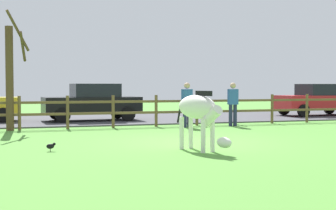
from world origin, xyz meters
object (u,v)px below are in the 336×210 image
object	(u,v)px
zebra	(199,112)
crow_on_grass	(51,146)
bare_tree	(10,73)
parked_car_red	(318,99)
visitor_left_of_tree	(187,103)
parked_car_black	(92,102)
visitor_right_of_tree	(233,102)

from	to	relation	value
zebra	crow_on_grass	xyz separation A→B (m)	(-3.32, 0.97, -0.80)
bare_tree	crow_on_grass	world-z (taller)	bare_tree
zebra	crow_on_grass	distance (m)	3.55
parked_car_red	bare_tree	bearing A→B (deg)	-167.25
zebra	visitor_left_of_tree	xyz separation A→B (m)	(1.89, 6.05, -0.02)
parked_car_black	zebra	bearing A→B (deg)	-84.35
bare_tree	visitor_right_of_tree	size ratio (longest dim) A/B	2.45
zebra	visitor_left_of_tree	world-z (taller)	visitor_left_of_tree
crow_on_grass	parked_car_black	bearing A→B (deg)	75.30
crow_on_grass	visitor_left_of_tree	bearing A→B (deg)	44.33
bare_tree	parked_car_black	world-z (taller)	bare_tree
parked_car_red	visitor_left_of_tree	world-z (taller)	visitor_left_of_tree
bare_tree	crow_on_grass	xyz separation A→B (m)	(0.94, -5.74, -1.83)
visitor_right_of_tree	parked_car_red	bearing A→B (deg)	31.39
parked_car_red	visitor_right_of_tree	xyz separation A→B (m)	(-6.49, -3.96, 0.06)
bare_tree	visitor_right_of_tree	distance (m)	8.07
parked_car_black	visitor_right_of_tree	world-z (taller)	visitor_right_of_tree
bare_tree	zebra	world-z (taller)	bare_tree
bare_tree	parked_car_red	xyz separation A→B (m)	(14.46, 3.27, -1.11)
zebra	visitor_right_of_tree	xyz separation A→B (m)	(3.71, 6.02, -0.02)
zebra	visitor_right_of_tree	bearing A→B (deg)	58.32
crow_on_grass	visitor_right_of_tree	distance (m)	8.69
parked_car_red	visitor_left_of_tree	distance (m)	9.19
crow_on_grass	visitor_right_of_tree	world-z (taller)	visitor_right_of_tree
zebra	visitor_right_of_tree	distance (m)	7.07
crow_on_grass	visitor_right_of_tree	bearing A→B (deg)	35.68
bare_tree	crow_on_grass	distance (m)	6.09
parked_car_red	parked_car_black	world-z (taller)	same
parked_car_red	visitor_left_of_tree	bearing A→B (deg)	-154.73
zebra	parked_car_red	xyz separation A→B (m)	(10.20, 9.98, -0.08)
parked_car_red	visitor_right_of_tree	world-z (taller)	visitor_right_of_tree
crow_on_grass	parked_car_red	size ratio (longest dim) A/B	0.05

